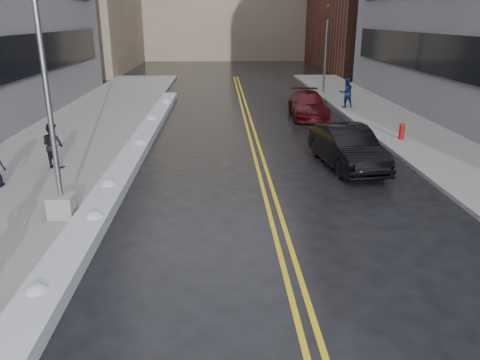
{
  "coord_description": "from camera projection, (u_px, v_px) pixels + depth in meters",
  "views": [
    {
      "loc": [
        0.99,
        -9.86,
        5.23
      ],
      "look_at": [
        1.48,
        1.47,
        1.3
      ],
      "focal_mm": 35.0,
      "sensor_mm": 36.0,
      "label": 1
    }
  ],
  "objects": [
    {
      "name": "lane_line_right",
      "position": [
        258.0,
        144.0,
        20.53
      ],
      "size": [
        0.12,
        50.0,
        0.01
      ],
      "primitive_type": "cube",
      "color": "gold",
      "rests_on": "ground"
    },
    {
      "name": "car_maroon",
      "position": [
        308.0,
        105.0,
        25.93
      ],
      "size": [
        2.16,
        4.81,
        1.37
      ],
      "primitive_type": "imported",
      "rotation": [
        0.0,
        0.0,
        -0.05
      ],
      "color": "#38090D",
      "rests_on": "ground"
    },
    {
      "name": "sidewalk_east",
      "position": [
        423.0,
        141.0,
        20.8
      ],
      "size": [
        4.0,
        50.0,
        0.15
      ],
      "primitive_type": "cube",
      "color": "gray",
      "rests_on": "ground"
    },
    {
      "name": "lane_line_left",
      "position": [
        251.0,
        144.0,
        20.52
      ],
      "size": [
        0.12,
        50.0,
        0.01
      ],
      "primitive_type": "cube",
      "color": "gold",
      "rests_on": "ground"
    },
    {
      "name": "sidewalk_west",
      "position": [
        64.0,
        144.0,
        20.17
      ],
      "size": [
        5.5,
        50.0,
        0.15
      ],
      "primitive_type": "cube",
      "color": "gray",
      "rests_on": "ground"
    },
    {
      "name": "pedestrian_east",
      "position": [
        346.0,
        93.0,
        27.96
      ],
      "size": [
        0.94,
        0.78,
        1.74
      ],
      "primitive_type": "imported",
      "rotation": [
        0.0,
        0.0,
        3.3
      ],
      "color": "navy",
      "rests_on": "sidewalk_east"
    },
    {
      "name": "snow_ridge",
      "position": [
        133.0,
        154.0,
        18.38
      ],
      "size": [
        0.9,
        30.0,
        0.34
      ],
      "primitive_type": "cube",
      "color": "silver",
      "rests_on": "ground"
    },
    {
      "name": "pedestrian_b",
      "position": [
        53.0,
        145.0,
        16.59
      ],
      "size": [
        0.99,
        0.92,
        1.62
      ],
      "primitive_type": "imported",
      "rotation": [
        0.0,
        0.0,
        2.64
      ],
      "color": "black",
      "rests_on": "sidewalk_west"
    },
    {
      "name": "traffic_signal",
      "position": [
        326.0,
        46.0,
        32.87
      ],
      "size": [
        0.16,
        0.2,
        6.0
      ],
      "color": "gray",
      "rests_on": "sidewalk_east"
    },
    {
      "name": "car_black",
      "position": [
        347.0,
        147.0,
        17.19
      ],
      "size": [
        2.17,
        4.74,
        1.51
      ],
      "primitive_type": "imported",
      "rotation": [
        0.0,
        0.0,
        0.13
      ],
      "color": "black",
      "rests_on": "ground"
    },
    {
      "name": "lamppost",
      "position": [
        52.0,
        130.0,
        11.91
      ],
      "size": [
        0.65,
        0.65,
        7.62
      ],
      "color": "gray",
      "rests_on": "sidewalk_west"
    },
    {
      "name": "ground",
      "position": [
        180.0,
        253.0,
        10.98
      ],
      "size": [
        160.0,
        160.0,
        0.0
      ],
      "primitive_type": "plane",
      "color": "black",
      "rests_on": "ground"
    },
    {
      "name": "fire_hydrant",
      "position": [
        402.0,
        130.0,
        20.61
      ],
      "size": [
        0.26,
        0.26,
        0.73
      ],
      "color": "maroon",
      "rests_on": "sidewalk_east"
    }
  ]
}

